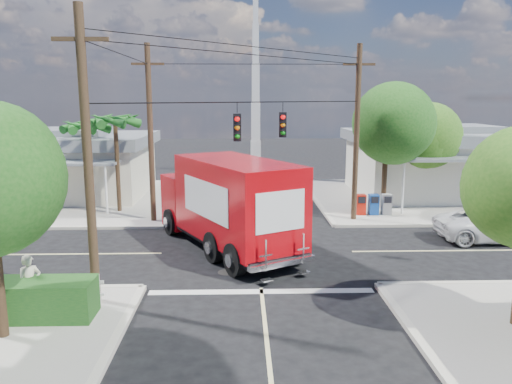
{
  "coord_description": "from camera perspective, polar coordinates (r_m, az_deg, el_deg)",
  "views": [
    {
      "loc": [
        -0.65,
        -20.01,
        6.35
      ],
      "look_at": [
        0.0,
        2.0,
        2.2
      ],
      "focal_mm": 35.0,
      "sensor_mm": 36.0,
      "label": 1
    }
  ],
  "objects": [
    {
      "name": "road_markings",
      "position": [
        19.61,
        0.3,
        -8.21
      ],
      "size": [
        32.0,
        32.0,
        0.01
      ],
      "color": "beige",
      "rests_on": "ground"
    },
    {
      "name": "building_ne",
      "position": [
        34.81,
        20.56,
        3.34
      ],
      "size": [
        11.8,
        10.2,
        4.5
      ],
      "color": "silver",
      "rests_on": "sidewalk_ne"
    },
    {
      "name": "palm_nw_front",
      "position": [
        28.38,
        -15.8,
        7.63
      ],
      "size": [
        3.01,
        3.08,
        5.59
      ],
      "color": "#422D1C",
      "rests_on": "sidewalk_nw"
    },
    {
      "name": "sidewalk_ne",
      "position": [
        33.57,
        18.43,
        -0.67
      ],
      "size": [
        14.12,
        14.12,
        0.14
      ],
      "color": "#A5A095",
      "rests_on": "ground"
    },
    {
      "name": "tree_ne_back",
      "position": [
        30.88,
        18.22,
        6.12
      ],
      "size": [
        3.77,
        3.66,
        5.82
      ],
      "color": "#422D1C",
      "rests_on": "sidewalk_ne"
    },
    {
      "name": "pedestrian",
      "position": [
        16.23,
        -24.42,
        -9.54
      ],
      "size": [
        0.76,
        0.71,
        1.74
      ],
      "primitive_type": "imported",
      "rotation": [
        0.0,
        0.0,
        0.62
      ],
      "color": "beige",
      "rests_on": "sidewalk_sw"
    },
    {
      "name": "delivery_truck",
      "position": [
        21.01,
        -3.25,
        -1.33
      ],
      "size": [
        6.6,
        9.2,
        3.91
      ],
      "color": "black",
      "rests_on": "ground"
    },
    {
      "name": "utility_poles",
      "position": [
        21.7,
        -4.18,
        6.21
      ],
      "size": [
        12.0,
        10.68,
        9.0
      ],
      "color": "#473321",
      "rests_on": "ground"
    },
    {
      "name": "vending_boxes",
      "position": [
        27.75,
        13.28,
        -1.39
      ],
      "size": [
        1.9,
        0.5,
        1.1
      ],
      "color": "#B9170B",
      "rests_on": "sidewalk_ne"
    },
    {
      "name": "tree_ne_front",
      "position": [
        27.95,
        14.76,
        7.07
      ],
      "size": [
        4.21,
        4.14,
        6.66
      ],
      "color": "#422D1C",
      "rests_on": "sidewalk_ne"
    },
    {
      "name": "radio_tower",
      "position": [
        40.04,
        -0.04,
        9.66
      ],
      "size": [
        0.8,
        0.8,
        17.0
      ],
      "color": "silver",
      "rests_on": "ground"
    },
    {
      "name": "building_nw",
      "position": [
        34.65,
        -20.83,
        3.13
      ],
      "size": [
        10.8,
        10.2,
        4.3
      ],
      "color": "beige",
      "rests_on": "sidewalk_nw"
    },
    {
      "name": "ground",
      "position": [
        21.01,
        0.16,
        -6.92
      ],
      "size": [
        120.0,
        120.0,
        0.0
      ],
      "primitive_type": "plane",
      "color": "black",
      "rests_on": "ground"
    },
    {
      "name": "parked_car",
      "position": [
        24.96,
        25.57,
        -3.45
      ],
      "size": [
        5.13,
        2.39,
        1.42
      ],
      "primitive_type": "imported",
      "rotation": [
        0.0,
        0.0,
        1.57
      ],
      "color": "silver",
      "rests_on": "ground"
    },
    {
      "name": "palm_nw_back",
      "position": [
        30.38,
        -18.77,
        6.94
      ],
      "size": [
        3.01,
        3.08,
        5.19
      ],
      "color": "#422D1C",
      "rests_on": "sidewalk_nw"
    },
    {
      "name": "picket_fence",
      "position": [
        17.06,
        -26.79,
        -9.93
      ],
      "size": [
        5.94,
        0.06,
        1.0
      ],
      "color": "silver",
      "rests_on": "sidewalk_sw"
    },
    {
      "name": "sidewalk_nw",
      "position": [
        33.14,
        -19.63,
        -0.88
      ],
      "size": [
        14.12,
        14.12,
        0.14
      ],
      "color": "#A5A095",
      "rests_on": "ground"
    }
  ]
}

